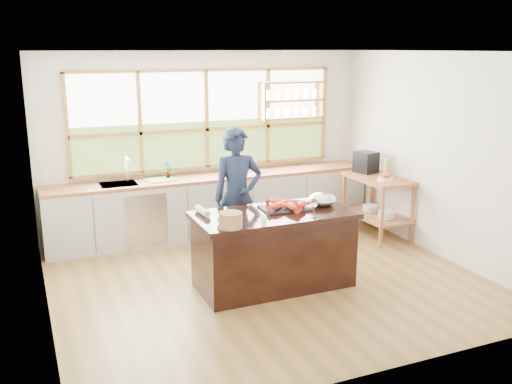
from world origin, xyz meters
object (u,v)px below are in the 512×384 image
island (274,249)px  espresso_machine (366,162)px  wicker_basket (231,220)px  cook (238,197)px

island → espresso_machine: 2.68m
espresso_machine → wicker_basket: espresso_machine is taller
cook → espresso_machine: (2.30, 0.56, 0.17)m
cook → wicker_basket: bearing=-111.0°
espresso_machine → wicker_basket: size_ratio=1.24×
cook → island: bearing=-79.1°
island → wicker_basket: bearing=-153.4°
island → espresso_machine: bearing=33.1°
cook → wicker_basket: cook is taller
espresso_machine → cook: bearing=179.2°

